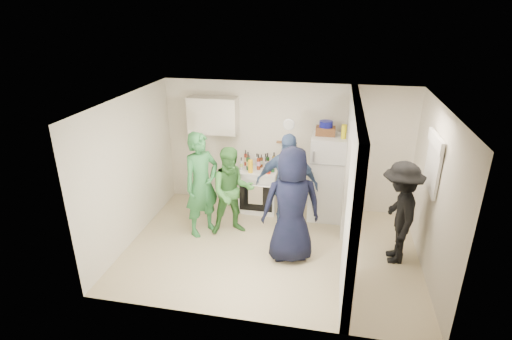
{
  "coord_description": "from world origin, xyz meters",
  "views": [
    {
      "loc": [
        0.87,
        -5.66,
        3.79
      ],
      "look_at": [
        -0.34,
        0.4,
        1.25
      ],
      "focal_mm": 28.0,
      "sensor_mm": 36.0,
      "label": 1
    }
  ],
  "objects_px": {
    "blue_bowl": "(326,124)",
    "person_green_center": "(232,192)",
    "stove": "(259,189)",
    "wicker_basket": "(326,131)",
    "person_navy": "(291,205)",
    "yellow_cup_stack_top": "(344,132)",
    "person_nook": "(399,213)",
    "fridge": "(328,177)",
    "person_green_left": "(202,185)",
    "person_denim": "(287,185)"
  },
  "relations": [
    {
      "from": "person_nook",
      "to": "person_green_center",
      "type": "bearing_deg",
      "value": -97.22
    },
    {
      "from": "person_green_left",
      "to": "yellow_cup_stack_top",
      "type": "bearing_deg",
      "value": -32.33
    },
    {
      "from": "stove",
      "to": "wicker_basket",
      "type": "xyz_separation_m",
      "value": [
        1.22,
        0.02,
        1.26
      ]
    },
    {
      "from": "wicker_basket",
      "to": "person_navy",
      "type": "relative_size",
      "value": 0.19
    },
    {
      "from": "wicker_basket",
      "to": "yellow_cup_stack_top",
      "type": "distance_m",
      "value": 0.36
    },
    {
      "from": "wicker_basket",
      "to": "blue_bowl",
      "type": "height_order",
      "value": "blue_bowl"
    },
    {
      "from": "yellow_cup_stack_top",
      "to": "person_denim",
      "type": "xyz_separation_m",
      "value": [
        -0.91,
        -0.62,
        -0.83
      ]
    },
    {
      "from": "blue_bowl",
      "to": "person_denim",
      "type": "distance_m",
      "value": 1.33
    },
    {
      "from": "stove",
      "to": "yellow_cup_stack_top",
      "type": "xyz_separation_m",
      "value": [
        1.54,
        -0.13,
        1.31
      ]
    },
    {
      "from": "yellow_cup_stack_top",
      "to": "wicker_basket",
      "type": "bearing_deg",
      "value": 154.89
    },
    {
      "from": "blue_bowl",
      "to": "person_green_center",
      "type": "bearing_deg",
      "value": -147.29
    },
    {
      "from": "fridge",
      "to": "person_green_left",
      "type": "distance_m",
      "value": 2.37
    },
    {
      "from": "blue_bowl",
      "to": "person_navy",
      "type": "distance_m",
      "value": 1.84
    },
    {
      "from": "person_green_center",
      "to": "person_nook",
      "type": "distance_m",
      "value": 2.76
    },
    {
      "from": "stove",
      "to": "blue_bowl",
      "type": "relative_size",
      "value": 3.65
    },
    {
      "from": "person_green_left",
      "to": "wicker_basket",
      "type": "bearing_deg",
      "value": -25.91
    },
    {
      "from": "blue_bowl",
      "to": "person_green_center",
      "type": "xyz_separation_m",
      "value": [
        -1.51,
        -0.97,
        -1.03
      ]
    },
    {
      "from": "wicker_basket",
      "to": "person_green_left",
      "type": "bearing_deg",
      "value": -152.05
    },
    {
      "from": "stove",
      "to": "person_green_center",
      "type": "bearing_deg",
      "value": -107.02
    },
    {
      "from": "person_denim",
      "to": "person_nook",
      "type": "bearing_deg",
      "value": -15.37
    },
    {
      "from": "fridge",
      "to": "stove",
      "type": "bearing_deg",
      "value": 178.7
    },
    {
      "from": "stove",
      "to": "person_navy",
      "type": "height_order",
      "value": "person_navy"
    },
    {
      "from": "stove",
      "to": "person_nook",
      "type": "xyz_separation_m",
      "value": [
        2.45,
        -1.27,
        0.4
      ]
    },
    {
      "from": "person_nook",
      "to": "person_green_left",
      "type": "bearing_deg",
      "value": -94.37
    },
    {
      "from": "blue_bowl",
      "to": "person_green_left",
      "type": "bearing_deg",
      "value": -152.05
    },
    {
      "from": "yellow_cup_stack_top",
      "to": "person_green_left",
      "type": "xyz_separation_m",
      "value": [
        -2.35,
        -0.93,
        -0.81
      ]
    },
    {
      "from": "person_navy",
      "to": "person_nook",
      "type": "xyz_separation_m",
      "value": [
        1.64,
        0.27,
        -0.11
      ]
    },
    {
      "from": "person_green_center",
      "to": "person_navy",
      "type": "relative_size",
      "value": 0.85
    },
    {
      "from": "stove",
      "to": "person_green_center",
      "type": "height_order",
      "value": "person_green_center"
    },
    {
      "from": "person_green_left",
      "to": "person_green_center",
      "type": "xyz_separation_m",
      "value": [
        0.51,
        0.1,
        -0.14
      ]
    },
    {
      "from": "yellow_cup_stack_top",
      "to": "person_nook",
      "type": "relative_size",
      "value": 0.15
    },
    {
      "from": "wicker_basket",
      "to": "person_denim",
      "type": "xyz_separation_m",
      "value": [
        -0.59,
        -0.77,
        -0.78
      ]
    },
    {
      "from": "stove",
      "to": "person_denim",
      "type": "height_order",
      "value": "person_denim"
    },
    {
      "from": "fridge",
      "to": "blue_bowl",
      "type": "xyz_separation_m",
      "value": [
        -0.1,
        0.05,
        1.02
      ]
    },
    {
      "from": "yellow_cup_stack_top",
      "to": "person_green_center",
      "type": "xyz_separation_m",
      "value": [
        -1.83,
        -0.82,
        -0.95
      ]
    },
    {
      "from": "yellow_cup_stack_top",
      "to": "blue_bowl",
      "type": "bearing_deg",
      "value": 154.89
    },
    {
      "from": "stove",
      "to": "yellow_cup_stack_top",
      "type": "height_order",
      "value": "yellow_cup_stack_top"
    },
    {
      "from": "fridge",
      "to": "person_navy",
      "type": "bearing_deg",
      "value": -108.84
    },
    {
      "from": "blue_bowl",
      "to": "stove",
      "type": "bearing_deg",
      "value": -179.06
    },
    {
      "from": "fridge",
      "to": "wicker_basket",
      "type": "bearing_deg",
      "value": 153.43
    },
    {
      "from": "fridge",
      "to": "yellow_cup_stack_top",
      "type": "xyz_separation_m",
      "value": [
        0.22,
        -0.1,
        0.94
      ]
    },
    {
      "from": "fridge",
      "to": "wicker_basket",
      "type": "xyz_separation_m",
      "value": [
        -0.1,
        0.05,
        0.89
      ]
    },
    {
      "from": "stove",
      "to": "wicker_basket",
      "type": "height_order",
      "value": "wicker_basket"
    },
    {
      "from": "wicker_basket",
      "to": "yellow_cup_stack_top",
      "type": "relative_size",
      "value": 1.4
    },
    {
      "from": "wicker_basket",
      "to": "person_green_left",
      "type": "distance_m",
      "value": 2.42
    },
    {
      "from": "stove",
      "to": "person_green_left",
      "type": "xyz_separation_m",
      "value": [
        -0.81,
        -1.06,
        0.5
      ]
    },
    {
      "from": "stove",
      "to": "person_green_center",
      "type": "relative_size",
      "value": 0.55
    },
    {
      "from": "person_green_left",
      "to": "person_navy",
      "type": "xyz_separation_m",
      "value": [
        1.61,
        -0.48,
        0.0
      ]
    },
    {
      "from": "person_green_center",
      "to": "wicker_basket",
      "type": "bearing_deg",
      "value": 10.27
    },
    {
      "from": "wicker_basket",
      "to": "blue_bowl",
      "type": "distance_m",
      "value": 0.13
    }
  ]
}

